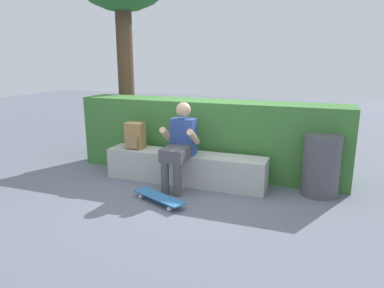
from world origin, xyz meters
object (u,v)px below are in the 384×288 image
(bench_main, at_px, (185,168))
(person_skater, at_px, (180,143))
(backpack_on_bench, at_px, (135,136))
(trash_bin, at_px, (321,165))
(skateboard_near_person, at_px, (159,197))

(bench_main, xyz_separation_m, person_skater, (0.01, -0.21, 0.42))
(bench_main, bearing_deg, backpack_on_bench, -179.33)
(trash_bin, bearing_deg, person_skater, -168.01)
(skateboard_near_person, distance_m, trash_bin, 2.19)
(skateboard_near_person, xyz_separation_m, backpack_on_bench, (-0.77, 0.81, 0.57))
(person_skater, relative_size, trash_bin, 1.45)
(person_skater, distance_m, trash_bin, 1.93)
(backpack_on_bench, relative_size, trash_bin, 0.48)
(skateboard_near_person, xyz_separation_m, trash_bin, (1.92, 1.01, 0.34))
(backpack_on_bench, distance_m, trash_bin, 2.71)
(bench_main, height_order, person_skater, person_skater)
(bench_main, xyz_separation_m, skateboard_near_person, (-0.04, -0.82, -0.15))
(skateboard_near_person, relative_size, backpack_on_bench, 2.03)
(bench_main, distance_m, backpack_on_bench, 0.91)
(skateboard_near_person, bearing_deg, bench_main, 87.39)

